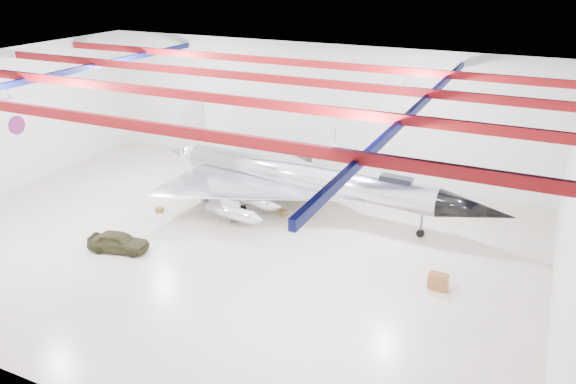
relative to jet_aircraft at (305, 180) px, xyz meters
The scene contains 17 objects.
floor 7.84m from the jet_aircraft, 114.07° to the right, with size 40.00×40.00×0.00m, color beige.
wall_back 9.26m from the jet_aircraft, 110.34° to the left, with size 40.00×40.00×0.00m, color silver.
wall_right 18.53m from the jet_aircraft, 21.86° to the right, with size 30.00×30.00×0.00m, color silver.
ceiling 11.35m from the jet_aircraft, 114.07° to the right, with size 40.00×40.00×0.00m, color #0A0F38.
ceiling_structure 10.85m from the jet_aircraft, 114.07° to the right, with size 39.50×29.50×1.08m.
wall_roundel 23.62m from the jet_aircraft, 168.19° to the right, with size 1.50×1.50×0.10m, color #B21414.
jet_aircraft is the anchor object (origin of this frame).
jeep 13.61m from the jet_aircraft, 127.32° to the right, with size 1.55×3.86×1.31m, color #34311A.
desk 13.10m from the jet_aircraft, 30.81° to the right, with size 1.08×0.54×0.99m, color brown.
crate_ply 10.93m from the jet_aircraft, 153.60° to the right, with size 0.52×0.42×0.36m, color olive.
toolbox_red 4.30m from the jet_aircraft, behind, with size 0.47×0.38×0.33m, color maroon.
engine_drum 5.81m from the jet_aircraft, 134.49° to the right, with size 0.49×0.49×0.44m, color #59595B.
parts_bin 2.87m from the jet_aircraft, 125.43° to the right, with size 0.62×0.49×0.43m, color olive.
crate_small 8.15m from the jet_aircraft, 168.33° to the right, with size 0.40×0.32×0.28m, color #59595B.
tool_chest 2.31m from the jet_aircraft, ahead, with size 0.43×0.43×0.39m, color maroon.
oil_barrel 5.09m from the jet_aircraft, 138.22° to the right, with size 0.58×0.46×0.41m, color olive.
spares_box 5.00m from the jet_aircraft, 127.53° to the left, with size 0.36×0.36×0.32m, color #59595B.
Camera 1 is at (18.11, -27.96, 17.20)m, focal length 35.00 mm.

